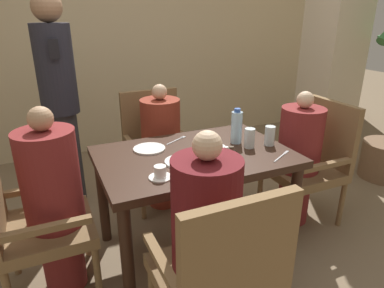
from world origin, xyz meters
name	(u,v)px	position (x,y,z in m)	size (l,w,h in m)	color
ground_plane	(194,246)	(0.00, 0.00, 0.00)	(16.00, 16.00, 0.00)	#7A664C
wall_back	(113,29)	(0.00, 2.21, 1.40)	(8.00, 0.06, 2.80)	#C6B289
pillar_stone	(335,36)	(2.00, 0.89, 1.35)	(0.47, 0.47, 2.70)	beige
dining_table	(195,167)	(0.00, 0.00, 0.63)	(1.24, 0.82, 0.73)	#331E14
chair_left_side	(28,219)	(-1.02, 0.00, 0.51)	(0.51, 0.51, 0.96)	brown
diner_in_left_chair	(54,202)	(-0.87, 0.00, 0.59)	(0.32, 0.32, 1.14)	maroon
chair_far_side	(156,144)	(0.00, 0.81, 0.51)	(0.51, 0.51, 0.96)	brown
diner_in_far_chair	(161,146)	(0.00, 0.66, 0.54)	(0.32, 0.32, 1.06)	maroon
chair_right_side	(313,158)	(1.02, 0.00, 0.51)	(0.51, 0.51, 0.96)	brown
diner_in_right_chair	(298,158)	(0.87, 0.00, 0.54)	(0.32, 0.32, 1.06)	maroon
chair_near_corner	(220,273)	(-0.25, -0.81, 0.51)	(0.51, 0.51, 0.96)	brown
diner_in_near_chair	(206,241)	(-0.25, -0.66, 0.58)	(0.32, 0.32, 1.13)	#5B1419
standing_host	(60,98)	(-0.72, 1.05, 0.93)	(0.29, 0.33, 1.73)	#2D2D33
plate_main_left	(182,161)	(-0.13, -0.10, 0.74)	(0.21, 0.21, 0.01)	white
plate_main_right	(210,148)	(0.13, 0.03, 0.74)	(0.21, 0.21, 0.01)	white
plate_dessert_center	(149,149)	(-0.25, 0.18, 0.74)	(0.21, 0.21, 0.01)	white
teacup_with_saucer	(160,173)	(-0.32, -0.24, 0.76)	(0.13, 0.13, 0.07)	white
water_bottle	(237,127)	(0.34, 0.06, 0.85)	(0.08, 0.08, 0.25)	#A3C6DB
glass_tall_near	(250,138)	(0.38, -0.06, 0.80)	(0.07, 0.07, 0.13)	silver
glass_tall_mid	(270,136)	(0.53, -0.07, 0.80)	(0.07, 0.07, 0.13)	silver
salt_shaker	(226,153)	(0.13, -0.18, 0.78)	(0.03, 0.03, 0.09)	white
pepper_shaker	(231,153)	(0.17, -0.18, 0.77)	(0.03, 0.03, 0.08)	#4C3D2D
fork_beside_plate	(178,140)	(-0.01, 0.27, 0.73)	(0.18, 0.12, 0.00)	silver
knife_beside_plate	(282,156)	(0.49, -0.27, 0.73)	(0.19, 0.12, 0.00)	silver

